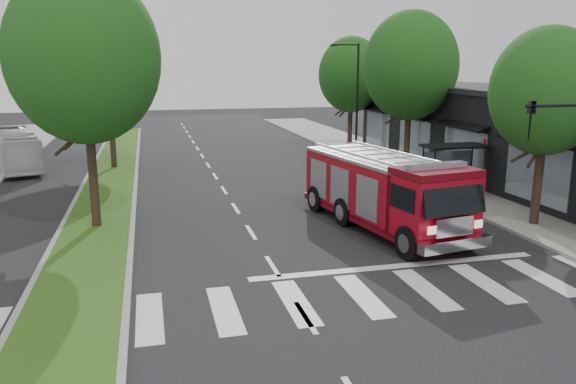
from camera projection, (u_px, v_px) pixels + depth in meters
name	position (u px, v px, depth m)	size (l,w,h in m)	color
ground	(273.00, 266.00, 18.60)	(140.00, 140.00, 0.00)	black
sidewalk_right	(454.00, 185.00, 31.00)	(5.00, 80.00, 0.15)	gray
median	(113.00, 174.00, 34.19)	(3.00, 50.00, 0.15)	gray
storefront_row	(529.00, 139.00, 31.53)	(8.00, 30.00, 5.00)	black
bus_shelter	(453.00, 156.00, 28.51)	(3.20, 1.60, 2.61)	black
tree_right_near	(547.00, 92.00, 22.00)	(4.40, 4.40, 8.05)	black
tree_right_mid	(411.00, 66.00, 33.14)	(5.60, 5.60, 9.72)	black
tree_right_far	(351.00, 75.00, 42.75)	(5.00, 5.00, 8.73)	black
tree_median_near	(84.00, 57.00, 21.36)	(5.80, 5.80, 10.16)	black
tree_median_far	(107.00, 66.00, 34.68)	(5.60, 5.60, 9.72)	black
streetlight_right_far	(355.00, 96.00, 38.99)	(2.11, 0.20, 8.00)	black
fire_engine	(383.00, 191.00, 22.63)	(4.22, 9.61, 3.22)	#5E050E
city_bus	(17.00, 149.00, 35.99)	(2.15, 9.19, 2.56)	silver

